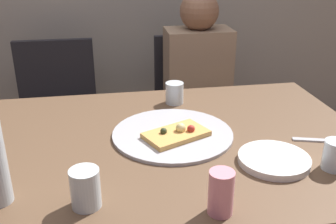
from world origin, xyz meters
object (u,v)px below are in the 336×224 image
Objects in this scene: dining_table at (138,160)px; chair_left at (58,112)px; plate_stack at (274,160)px; table_knife at (324,141)px; pizza_tray at (173,134)px; pizza_slice_last at (177,134)px; tumbler_far at (85,188)px; wine_glass at (335,155)px; tumbler_near at (174,93)px; soda_can at (221,193)px; chair_right at (194,103)px; guest_in_sweater at (201,92)px.

dining_table is 1.00m from chair_left.
plate_stack is 1.03× the size of table_knife.
pizza_tray is at bearing 119.96° from chair_left.
pizza_slice_last is at bearing 119.42° from chair_left.
tumbler_far is 0.75m from wine_glass.
tumbler_near is at bearing 60.21° from dining_table.
dining_table is 0.47m from soda_can.
pizza_tray is 1.72× the size of pizza_slice_last.
wine_glass is (0.44, -0.27, 0.02)m from pizza_slice_last.
chair_right reaches higher than tumbler_far.
plate_stack reaches higher than dining_table.
pizza_slice_last is 1.16× the size of table_knife.
dining_table is at bearing 112.24° from chair_left.
wine_glass is 1.55m from chair_left.
pizza_slice_last is 0.52m from wine_glass.
table_knife is (0.48, 0.32, -0.06)m from soda_can.
tumbler_far is 0.60m from plate_stack.
tumbler_far is 0.48× the size of plate_stack.
tumbler_far is at bearing -118.18° from tumbler_near.
tumbler_far is at bearing -175.19° from wine_glass.
dining_table is 6.60× the size of pizza_slice_last.
pizza_slice_last is 0.52m from table_knife.
wine_glass is at bearing 128.92° from chair_left.
guest_in_sweater is at bearing 78.09° from soda_can.
pizza_slice_last reaches higher than dining_table.
tumbler_near is at bearing -27.69° from table_knife.
tumbler_far is 0.12× the size of chair_right.
table_knife is at bearing -14.70° from pizza_tray.
pizza_slice_last is 0.43m from soda_can.
chair_left is at bearing -10.76° from guest_in_sweater.
chair_left is at bearing 0.00° from chair_right.
dining_table is 13.75× the size of soda_can.
dining_table is at bearing 153.33° from plate_stack.
pizza_tray is at bearing 95.25° from soda_can.
soda_can is 0.54× the size of plate_stack.
chair_left is (-0.57, 0.57, -0.29)m from tumbler_near.
tumbler_near is at bearing 111.63° from plate_stack.
tumbler_far reaches higher than pizza_slice_last.
table_knife is (0.82, 0.23, -0.05)m from tumbler_far.
dining_table is at bearing 65.06° from chair_right.
chair_right reaches higher than pizza_slice_last.
table_knife is at bearing -44.33° from tumbler_near.
table_knife is 1.46m from chair_left.
dining_table is at bearing 155.01° from wine_glass.
pizza_tray is 0.37× the size of guest_in_sweater.
dining_table is 15.36× the size of tumbler_far.
wine_glass is (0.75, 0.06, -0.01)m from tumbler_far.
chair_right is at bearing 68.20° from tumbler_near.
plate_stack is 0.98m from guest_in_sweater.
plate_stack is 0.25× the size of chair_right.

